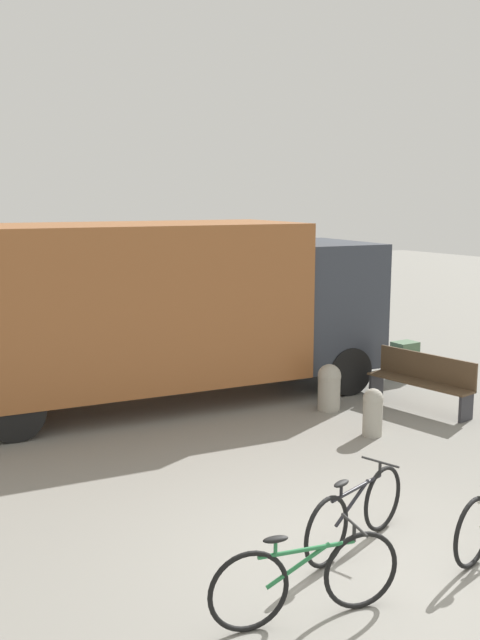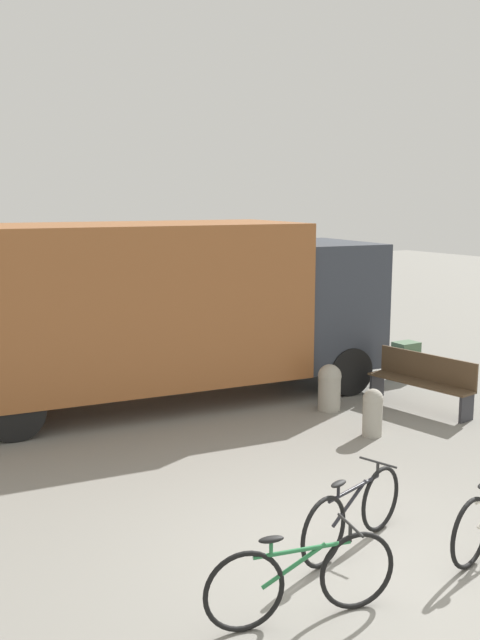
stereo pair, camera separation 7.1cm
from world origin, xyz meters
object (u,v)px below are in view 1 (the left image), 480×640
object	(u,v)px
bollard_near_bench	(373,410)
utility_box	(405,360)
bollard_far_bench	(329,386)
bicycle_near	(306,578)
bicycle_middle	(356,512)
park_bench	(422,379)
delivery_truck	(150,305)

from	to	relation	value
bollard_near_bench	utility_box	distance (m)	3.63
utility_box	bollard_far_bench	bearing A→B (deg)	-161.04
bicycle_near	bollard_near_bench	distance (m)	4.88
bicycle_middle	utility_box	xyz separation A→B (m)	(5.33, 4.73, -0.01)
park_bench	bollard_far_bench	xyz separation A→B (m)	(-1.40, 0.71, -0.08)
bicycle_near	bicycle_middle	xyz separation A→B (m)	(1.18, 0.74, 0.00)
delivery_truck	utility_box	bearing A→B (deg)	-6.59
utility_box	bicycle_near	bearing A→B (deg)	-139.98
park_bench	bollard_far_bench	bearing A→B (deg)	54.80
park_bench	utility_box	xyz separation A→B (m)	(1.18, 1.60, -0.14)
bollard_far_bench	utility_box	world-z (taller)	bollard_far_bench
bollard_near_bench	bollard_far_bench	bearing A→B (deg)	78.85
bollard_far_bench	utility_box	xyz separation A→B (m)	(2.59, 0.89, -0.05)
delivery_truck	bicycle_near	distance (m)	6.92
park_bench	bollard_near_bench	distance (m)	1.79
bollard_far_bench	utility_box	bearing A→B (deg)	18.96
bicycle_near	bicycle_middle	size ratio (longest dim) A/B	1.01
bicycle_middle	bollard_near_bench	world-z (taller)	bicycle_middle
delivery_truck	bollard_far_bench	size ratio (longest dim) A/B	10.66
bicycle_middle	bollard_near_bench	distance (m)	3.51
bollard_near_bench	utility_box	xyz separation A→B (m)	(2.85, 2.24, -0.03)
park_bench	utility_box	distance (m)	2.00
park_bench	bollard_far_bench	world-z (taller)	park_bench
bollard_far_bench	utility_box	size ratio (longest dim) A/B	1.08
delivery_truck	bollard_near_bench	world-z (taller)	delivery_truck
delivery_truck	bicycle_near	xyz separation A→B (m)	(-1.65, -6.59, -1.32)
bollard_near_bench	bollard_far_bench	size ratio (longest dim) A/B	0.92
delivery_truck	bicycle_middle	world-z (taller)	delivery_truck
utility_box	bicycle_middle	bearing A→B (deg)	-138.42
bicycle_near	bollard_near_bench	world-z (taller)	bicycle_near
delivery_truck	park_bench	bearing A→B (deg)	-30.09
park_bench	bicycle_near	size ratio (longest dim) A/B	1.15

